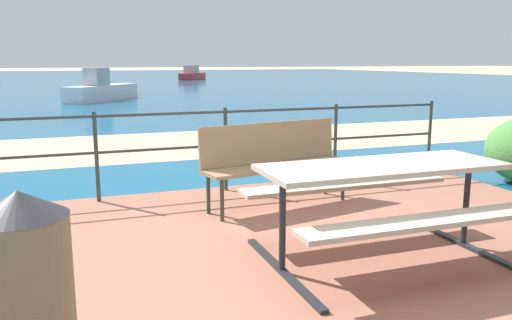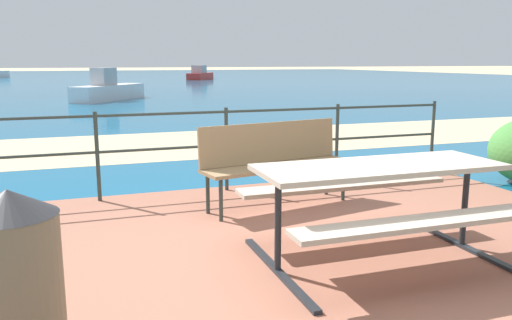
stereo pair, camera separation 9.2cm
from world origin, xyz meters
TOP-DOWN VIEW (x-y plane):
  - ground_plane at (0.00, 0.00)m, footprint 240.00×240.00m
  - patio_paving at (0.00, 0.00)m, footprint 6.40×5.20m
  - sea_water at (0.00, 40.00)m, footprint 90.00×90.00m
  - beach_strip at (0.00, 6.42)m, footprint 54.01×3.63m
  - picnic_table at (0.49, -0.10)m, footprint 1.91×1.39m
  - park_bench at (0.31, 1.62)m, footprint 1.73×0.72m
  - railing_fence at (0.00, 2.42)m, footprint 5.94×0.04m
  - trash_bin at (-1.99, -0.95)m, footprint 0.44×0.44m
  - boat_mid at (8.65, 40.43)m, footprint 3.06×4.33m
  - boat_far at (-0.27, 18.60)m, footprint 3.31×3.93m

SIDE VIEW (x-z plane):
  - ground_plane at x=0.00m, z-range 0.00..0.00m
  - sea_water at x=0.00m, z-range 0.00..0.01m
  - beach_strip at x=0.00m, z-range 0.00..0.01m
  - patio_paving at x=0.00m, z-range 0.00..0.06m
  - boat_far at x=-0.27m, z-range -0.24..1.06m
  - boat_mid at x=8.65m, z-range -0.18..1.02m
  - trash_bin at x=-1.99m, z-range 0.06..1.04m
  - park_bench at x=0.31m, z-range 0.15..1.04m
  - picnic_table at x=0.49m, z-range 0.27..1.03m
  - railing_fence at x=0.00m, z-range 0.20..1.20m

